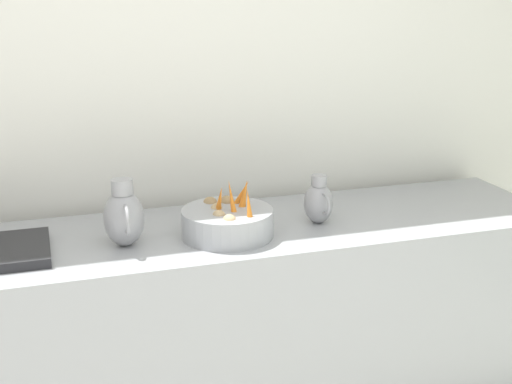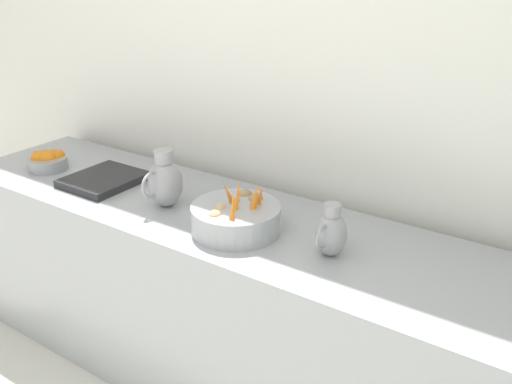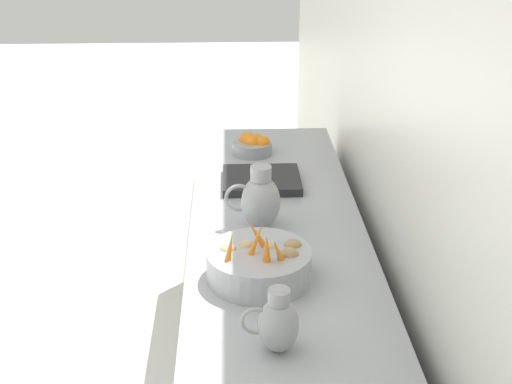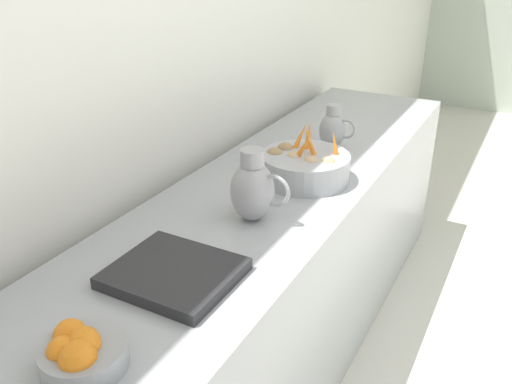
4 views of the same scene
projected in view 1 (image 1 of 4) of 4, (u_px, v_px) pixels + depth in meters
name	position (u px, v px, depth m)	size (l,w,h in m)	color
tile_wall_left	(287.00, 55.00, 3.09)	(0.10, 8.35, 3.00)	white
prep_counter	(207.00, 330.00, 2.85)	(0.68, 2.96, 0.88)	#9EA0A5
vegetable_colander	(227.00, 222.00, 2.64)	(0.35, 0.35, 0.22)	#9EA0A5
metal_pitcher_tall	(124.00, 216.00, 2.53)	(0.21, 0.15, 0.25)	#939399
metal_pitcher_short	(319.00, 202.00, 2.78)	(0.17, 0.12, 0.20)	#939399
counter_sink_basin	(6.00, 251.00, 2.46)	(0.34, 0.30, 0.04)	#232326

